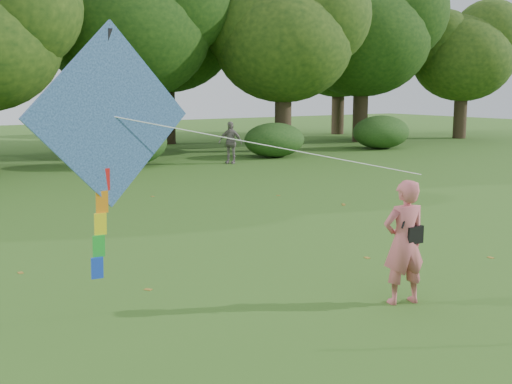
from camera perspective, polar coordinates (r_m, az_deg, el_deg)
ground at (r=10.01m, az=12.12°, el=-9.47°), size 100.00×100.00×0.00m
man_kite_flyer at (r=9.71m, az=13.02°, el=-4.37°), size 0.77×0.60×1.86m
bystander_right at (r=26.97m, az=-2.30°, el=4.42°), size 0.98×1.07×1.76m
crossbody_bag at (r=9.75m, az=13.65°, el=-3.60°), size 0.43×0.20×0.72m
flying_kite at (r=7.57m, az=-12.77°, el=6.20°), size 5.52×0.86×2.97m
tree_line at (r=30.76m, az=-17.77°, el=13.40°), size 54.70×15.30×9.48m
shrub_band at (r=25.06m, az=-19.19°, el=3.47°), size 39.15×3.22×1.88m
fallen_leaves at (r=14.35m, az=0.78°, el=-3.49°), size 9.15×13.52×0.01m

